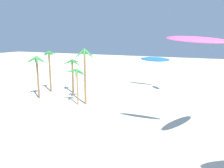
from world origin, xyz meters
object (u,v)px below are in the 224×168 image
palm_tree_3 (85,60)px  flying_kite_10 (155,59)px  palm_tree_0 (49,59)px  palm_tree_2 (73,66)px  palm_tree_4 (77,75)px  flying_kite_9 (197,40)px  palm_tree_1 (37,63)px

palm_tree_3 → flying_kite_10: (8.43, 19.87, -1.22)m
palm_tree_0 → palm_tree_2: size_ratio=1.23×
palm_tree_2 → palm_tree_3: 9.99m
palm_tree_3 → palm_tree_4: (-1.16, -0.96, -2.70)m
flying_kite_9 → palm_tree_1: bearing=165.2°
flying_kite_10 → palm_tree_1: bearing=-133.9°
palm_tree_0 → flying_kite_10: palm_tree_0 is taller
palm_tree_1 → flying_kite_9: size_ratio=0.68×
palm_tree_1 → palm_tree_2: bearing=60.5°
palm_tree_3 → palm_tree_1: bearing=-177.1°
palm_tree_1 → palm_tree_4: palm_tree_1 is taller
palm_tree_1 → flying_kite_10: size_ratio=1.13×
palm_tree_1 → flying_kite_10: (19.70, 20.44, -0.17)m
palm_tree_0 → palm_tree_4: bearing=-27.9°
palm_tree_0 → flying_kite_9: (33.35, -14.19, 4.80)m
palm_tree_1 → palm_tree_4: bearing=-2.2°
palm_tree_4 → flying_kite_9: 23.97m
palm_tree_2 → palm_tree_0: bearing=-168.2°
flying_kite_10 → flying_kite_9: bearing=-67.4°
palm_tree_4 → flying_kite_10: 22.98m
palm_tree_0 → flying_kite_10: (21.37, 14.59, -0.47)m
palm_tree_3 → flying_kite_9: 22.64m
palm_tree_3 → palm_tree_4: 3.09m
palm_tree_0 → flying_kite_9: flying_kite_9 is taller
flying_kite_10 → palm_tree_0: bearing=-145.7°
palm_tree_3 → palm_tree_4: palm_tree_3 is taller
flying_kite_9 → palm_tree_4: bearing=159.8°
palm_tree_2 → flying_kite_10: 20.69m
palm_tree_2 → flying_kite_9: (27.71, -15.38, 6.28)m
palm_tree_2 → palm_tree_4: 9.63m
palm_tree_1 → flying_kite_9: bearing=-14.8°
flying_kite_10 → palm_tree_4: bearing=-114.7°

